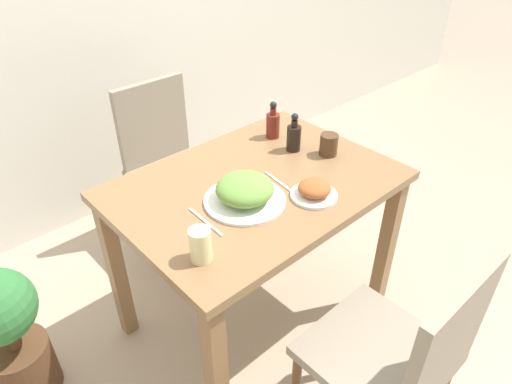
{
  "coord_description": "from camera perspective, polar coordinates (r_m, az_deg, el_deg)",
  "views": [
    {
      "loc": [
        -1.0,
        -1.1,
        1.74
      ],
      "look_at": [
        0.0,
        0.0,
        0.72
      ],
      "focal_mm": 32.0,
      "sensor_mm": 36.0,
      "label": 1
    }
  ],
  "objects": [
    {
      "name": "chair_near",
      "position": [
        1.57,
        17.66,
        -18.93
      ],
      "size": [
        0.42,
        0.42,
        0.91
      ],
      "rotation": [
        0.0,
        0.0,
        3.14
      ],
      "color": "gray",
      "rests_on": "ground_plane"
    },
    {
      "name": "potted_plant_left",
      "position": [
        2.01,
        -28.58,
        -15.27
      ],
      "size": [
        0.28,
        0.28,
        0.62
      ],
      "color": "#51331E",
      "rests_on": "ground_plane"
    },
    {
      "name": "fork_utensil",
      "position": [
        1.57,
        -6.34,
        -3.71
      ],
      "size": [
        0.02,
        0.19,
        0.0
      ],
      "rotation": [
        0.0,
        0.0,
        1.53
      ],
      "color": "silver",
      "rests_on": "dining_table"
    },
    {
      "name": "food_plate",
      "position": [
        1.64,
        -1.42,
        0.1
      ],
      "size": [
        0.3,
        0.3,
        0.1
      ],
      "color": "white",
      "rests_on": "dining_table"
    },
    {
      "name": "ground_plane",
      "position": [
        2.29,
        -0.0,
        -15.05
      ],
      "size": [
        16.0,
        16.0,
        0.0
      ],
      "primitive_type": "plane",
      "color": "tan"
    },
    {
      "name": "side_plate",
      "position": [
        1.68,
        7.29,
        0.2
      ],
      "size": [
        0.17,
        0.17,
        0.06
      ],
      "color": "white",
      "rests_on": "dining_table"
    },
    {
      "name": "sauce_bottle",
      "position": [
        2.07,
        2.12,
        8.52
      ],
      "size": [
        0.06,
        0.06,
        0.17
      ],
      "color": "maroon",
      "rests_on": "dining_table"
    },
    {
      "name": "condiment_bottle",
      "position": [
        1.96,
        4.75,
        6.94
      ],
      "size": [
        0.06,
        0.06,
        0.17
      ],
      "color": "black",
      "rests_on": "dining_table"
    },
    {
      "name": "drink_cup",
      "position": [
        1.96,
        9.07,
        5.86
      ],
      "size": [
        0.08,
        0.08,
        0.09
      ],
      "color": "#4C331E",
      "rests_on": "dining_table"
    },
    {
      "name": "dining_table",
      "position": [
        1.84,
        -0.0,
        -1.73
      ],
      "size": [
        1.08,
        0.78,
        0.77
      ],
      "color": "olive",
      "rests_on": "ground_plane"
    },
    {
      "name": "spoon_utensil",
      "position": [
        1.76,
        3.0,
        1.16
      ],
      "size": [
        0.03,
        0.19,
        0.0
      ],
      "rotation": [
        0.0,
        0.0,
        1.44
      ],
      "color": "silver",
      "rests_on": "dining_table"
    },
    {
      "name": "chair_far",
      "position": [
        2.46,
        -10.92,
        4.1
      ],
      "size": [
        0.42,
        0.42,
        0.91
      ],
      "color": "gray",
      "rests_on": "ground_plane"
    },
    {
      "name": "juice_glass",
      "position": [
        1.4,
        -6.96,
        -6.57
      ],
      "size": [
        0.07,
        0.07,
        0.11
      ],
      "color": "beige",
      "rests_on": "dining_table"
    }
  ]
}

